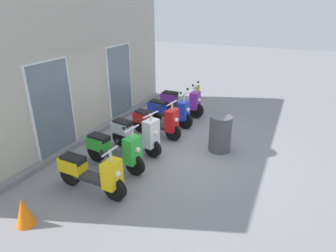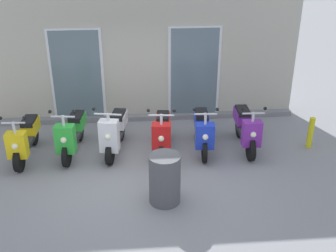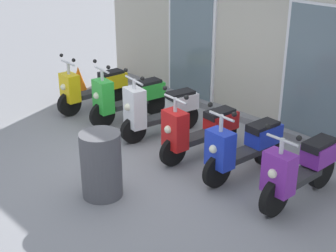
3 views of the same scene
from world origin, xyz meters
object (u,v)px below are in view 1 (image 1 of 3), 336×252
scooter_yellow (91,173)px  scooter_white (137,134)px  trash_bin (220,134)px  traffic_cone (24,212)px  scooter_green (115,149)px  curb_bollard (198,94)px  scooter_red (157,121)px  scooter_purple (181,102)px  scooter_blue (169,111)px

scooter_yellow → scooter_white: (1.84, 0.06, 0.05)m
trash_bin → traffic_cone: bearing=150.6°
scooter_green → curb_bollard: scooter_green is taller
scooter_white → trash_bin: bearing=-63.6°
scooter_red → traffic_cone: 4.09m
scooter_purple → trash_bin: size_ratio=1.71×
scooter_green → scooter_red: (1.89, -0.10, -0.00)m
scooter_yellow → traffic_cone: scooter_yellow is taller
traffic_cone → scooter_blue: bearing=-5.0°
scooter_red → traffic_cone: scooter_red is taller
scooter_yellow → scooter_purple: bearing=0.2°
curb_bollard → scooter_red: bearing=178.7°
traffic_cone → curb_bollard: 7.30m
scooter_white → scooter_blue: 1.87m
scooter_green → scooter_blue: scooter_green is taller
scooter_blue → scooter_purple: bearing=0.0°
scooter_blue → trash_bin: (-0.95, -1.81, -0.02)m
scooter_red → scooter_blue: scooter_red is taller
scooter_white → scooter_red: (1.01, -0.06, -0.02)m
scooter_yellow → curb_bollard: size_ratio=2.26×
scooter_green → traffic_cone: (-2.17, 0.34, -0.21)m
scooter_yellow → traffic_cone: 1.30m
scooter_purple → curb_bollard: size_ratio=2.24×
scooter_blue → scooter_red: bearing=-179.2°
scooter_blue → trash_bin: 2.04m
scooter_green → curb_bollard: bearing=-1.9°
scooter_yellow → scooter_green: scooter_green is taller
traffic_cone → trash_bin: (3.98, -2.24, 0.20)m
scooter_yellow → traffic_cone: bearing=160.0°
scooter_green → traffic_cone: size_ratio=3.10×
scooter_yellow → traffic_cone: (-1.21, 0.44, -0.18)m
scooter_white → scooter_purple: 2.81m
scooter_white → scooter_red: scooter_white is taller
traffic_cone → trash_bin: trash_bin is taller
scooter_purple → curb_bollard: 1.43m
curb_bollard → trash_bin: bearing=-152.4°
scooter_red → curb_bollard: size_ratio=2.19×
scooter_blue → traffic_cone: 4.95m
scooter_white → scooter_blue: scooter_white is taller
scooter_green → curb_bollard: size_ratio=2.31×
scooter_blue → scooter_green: bearing=178.2°
scooter_yellow → scooter_blue: bearing=0.2°
traffic_cone → curb_bollard: bearing=-4.0°
scooter_red → traffic_cone: bearing=173.8°
scooter_red → scooter_blue: (0.87, 0.01, 0.01)m
scooter_yellow → scooter_red: scooter_red is taller
scooter_yellow → scooter_purple: size_ratio=1.01×
scooter_green → scooter_red: bearing=-2.9°
scooter_yellow → scooter_blue: scooter_blue is taller
trash_bin → scooter_blue: bearing=62.4°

